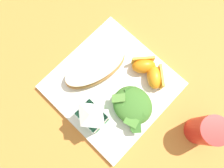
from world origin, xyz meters
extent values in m
plane|color=#C67A33|center=(0.00, 0.00, 0.00)|extent=(3.00, 3.00, 0.00)
cube|color=white|center=(0.00, 0.00, 0.01)|extent=(0.28, 0.28, 0.02)
ellipsoid|color=#B77F42|center=(0.06, 0.00, 0.03)|extent=(0.12, 0.18, 0.03)
ellipsoid|color=#B22D19|center=(0.06, 0.00, 0.04)|extent=(0.11, 0.17, 0.01)
ellipsoid|color=beige|center=(0.06, 0.00, 0.05)|extent=(0.11, 0.18, 0.01)
ellipsoid|color=#3D7028|center=(-0.07, 0.01, 0.04)|extent=(0.10, 0.09, 0.04)
cube|color=#336023|center=(-0.11, 0.04, 0.04)|extent=(0.04, 0.04, 0.00)
cube|color=#4C8433|center=(-0.10, 0.04, 0.05)|extent=(0.04, 0.03, 0.01)
cube|color=#3D7028|center=(-0.10, 0.02, 0.05)|extent=(0.03, 0.03, 0.01)
cube|color=#4C8433|center=(-0.07, 0.01, 0.05)|extent=(0.04, 0.03, 0.01)
cube|color=#5B8E3D|center=(-0.04, 0.02, 0.05)|extent=(0.04, 0.04, 0.02)
cube|color=#336023|center=(-0.11, 0.04, 0.04)|extent=(0.04, 0.04, 0.01)
cube|color=#336023|center=(-0.05, -0.01, 0.04)|extent=(0.03, 0.04, 0.02)
cube|color=#2D8451|center=(-0.03, 0.09, 0.06)|extent=(0.06, 0.04, 0.09)
cube|color=white|center=(-0.03, 0.09, 0.09)|extent=(0.06, 0.04, 0.03)
pyramid|color=white|center=(-0.03, 0.09, 0.12)|extent=(0.06, 0.04, 0.02)
ellipsoid|color=orange|center=(-0.07, -0.08, 0.04)|extent=(0.07, 0.07, 0.04)
cube|color=gold|center=(-0.08, -0.10, 0.04)|extent=(0.05, 0.04, 0.03)
ellipsoid|color=orange|center=(-0.03, -0.09, 0.04)|extent=(0.07, 0.07, 0.04)
cube|color=gold|center=(-0.02, -0.10, 0.04)|extent=(0.04, 0.05, 0.03)
cylinder|color=red|center=(-0.23, -0.06, 0.05)|extent=(0.06, 0.06, 0.10)
camera|label=1|loc=(-0.08, 0.09, 0.53)|focal=32.74mm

